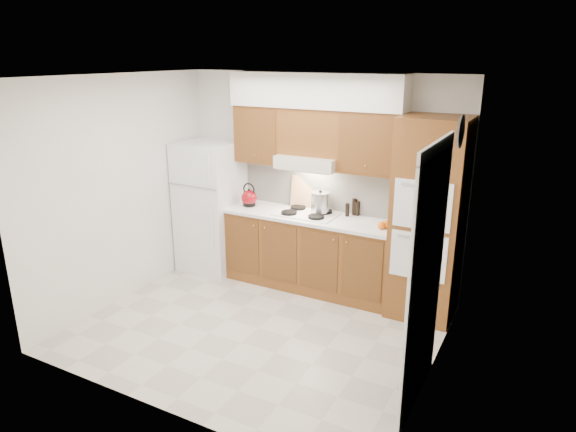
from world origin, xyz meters
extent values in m
plane|color=beige|center=(0.00, 0.00, 0.00)|extent=(3.60, 3.60, 0.00)
plane|color=white|center=(0.00, 0.00, 2.60)|extent=(3.60, 3.60, 0.00)
cube|color=white|center=(0.00, 1.50, 1.30)|extent=(3.60, 0.02, 2.60)
cube|color=white|center=(-1.80, 0.00, 1.30)|extent=(0.02, 3.00, 2.60)
cube|color=white|center=(1.80, 0.00, 1.30)|extent=(0.02, 3.00, 2.60)
cube|color=white|center=(-1.41, 1.14, 0.86)|extent=(0.75, 0.72, 1.72)
cube|color=brown|center=(0.02, 1.20, 0.45)|extent=(2.11, 0.60, 0.90)
cube|color=white|center=(0.03, 1.19, 0.92)|extent=(2.13, 0.62, 0.04)
cube|color=white|center=(0.02, 1.49, 1.22)|extent=(2.11, 0.03, 0.56)
cube|color=brown|center=(1.44, 1.18, 1.10)|extent=(0.70, 0.65, 2.20)
cube|color=brown|center=(-0.71, 1.33, 1.85)|extent=(0.63, 0.33, 0.70)
cube|color=brown|center=(0.72, 1.33, 1.85)|extent=(0.73, 0.33, 0.70)
cube|color=silver|center=(-0.02, 1.27, 1.57)|extent=(0.75, 0.45, 0.15)
cube|color=brown|center=(-0.02, 1.33, 1.92)|extent=(0.75, 0.33, 0.55)
cube|color=silver|center=(0.03, 1.32, 2.40)|extent=(2.13, 0.36, 0.40)
cube|color=white|center=(-0.02, 1.21, 0.95)|extent=(0.74, 0.50, 0.01)
cube|color=black|center=(1.79, -0.35, 1.05)|extent=(0.02, 0.90, 2.10)
cylinder|color=#3F3833|center=(1.79, 0.55, 2.15)|extent=(0.02, 0.30, 0.30)
sphere|color=maroon|center=(-0.83, 1.17, 1.05)|extent=(0.24, 0.24, 0.20)
cube|color=tan|center=(-0.20, 1.45, 1.14)|extent=(0.32, 0.16, 0.41)
cylinder|color=silver|center=(0.11, 1.30, 1.09)|extent=(0.22, 0.22, 0.23)
cylinder|color=black|center=(0.49, 1.45, 1.04)|extent=(0.06, 0.06, 0.20)
cylinder|color=black|center=(0.44, 1.36, 1.02)|extent=(0.06, 0.06, 0.16)
cylinder|color=black|center=(0.53, 1.45, 1.03)|extent=(0.08, 0.08, 0.17)
sphere|color=orange|center=(0.98, 1.16, 0.98)|extent=(0.12, 0.12, 0.09)
sphere|color=orange|center=(0.95, 1.10, 0.98)|extent=(0.10, 0.10, 0.08)
camera|label=1|loc=(2.57, -4.14, 2.80)|focal=32.00mm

